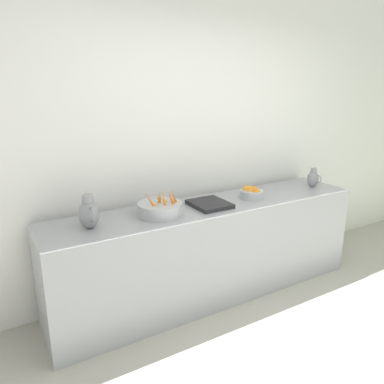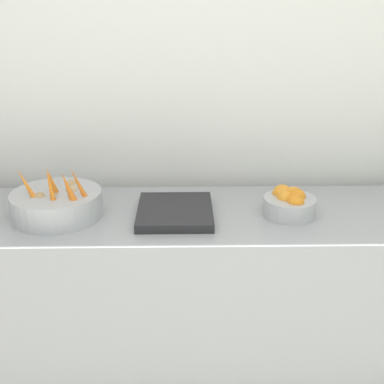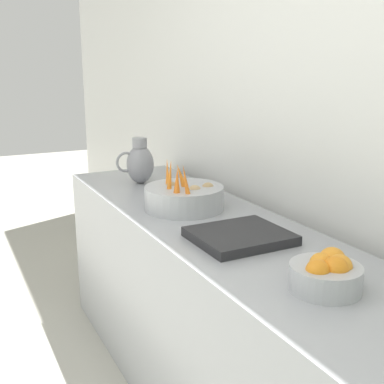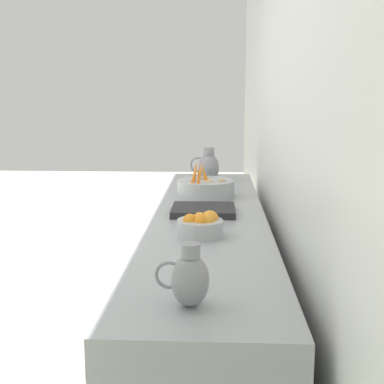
% 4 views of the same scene
% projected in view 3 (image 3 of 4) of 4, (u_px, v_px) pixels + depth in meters
% --- Properties ---
extents(prep_counter, '(0.61, 2.92, 0.87)m').
position_uv_depth(prep_counter, '(248.00, 347.00, 1.91)').
color(prep_counter, '#9EA0A5').
rests_on(prep_counter, ground_plane).
extents(vegetable_colander, '(0.36, 0.36, 0.23)m').
position_uv_depth(vegetable_colander, '(184.00, 197.00, 2.21)').
color(vegetable_colander, '#ADAFB5').
rests_on(vegetable_colander, prep_counter).
extents(orange_bowl, '(0.21, 0.21, 0.11)m').
position_uv_depth(orange_bowl, '(327.00, 273.00, 1.41)').
color(orange_bowl, '#ADAFB5').
rests_on(orange_bowl, prep_counter).
extents(metal_pitcher_tall, '(0.21, 0.15, 0.25)m').
position_uv_depth(metal_pitcher_tall, '(140.00, 163.00, 2.69)').
color(metal_pitcher_tall, gray).
rests_on(metal_pitcher_tall, prep_counter).
extents(counter_sink_basin, '(0.34, 0.30, 0.04)m').
position_uv_depth(counter_sink_basin, '(240.00, 236.00, 1.81)').
color(counter_sink_basin, '#232326').
rests_on(counter_sink_basin, prep_counter).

